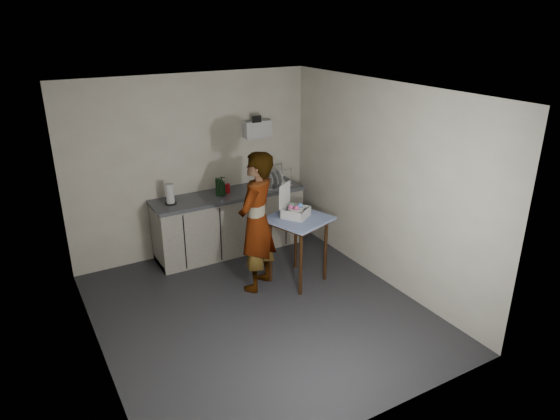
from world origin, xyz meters
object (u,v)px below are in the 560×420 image
soap_bottle (222,186)px  soda_can (228,188)px  dish_rack (275,182)px  standing_man (257,222)px  kitchen_counter (230,224)px  side_table (298,226)px  dark_bottle (218,187)px  bakery_box (294,210)px  paper_towel (170,194)px

soap_bottle → soda_can: (0.12, 0.08, -0.07)m
dish_rack → standing_man: bearing=-128.5°
kitchen_counter → soda_can: 0.55m
standing_man → soda_can: (0.14, 1.18, 0.07)m
side_table → standing_man: 0.56m
kitchen_counter → standing_man: size_ratio=1.24×
dark_bottle → dish_rack: 0.90m
soap_bottle → soda_can: soap_bottle is taller
kitchen_counter → bakery_box: bakery_box is taller
side_table → soda_can: (-0.40, 1.31, 0.19)m
kitchen_counter → soap_bottle: (-0.12, -0.05, 0.62)m
dark_bottle → bakery_box: bakery_box is taller
soap_bottle → dish_rack: dish_rack is taller
standing_man → bakery_box: 0.52m
soda_can → dark_bottle: dark_bottle is taller
kitchen_counter → paper_towel: (-0.86, 0.00, 0.62)m
soap_bottle → paper_towel: size_ratio=0.99×
paper_towel → dish_rack: bearing=-2.1°
side_table → dish_rack: bearing=56.1°
standing_man → dark_bottle: (-0.03, 1.13, 0.13)m
side_table → soda_can: size_ratio=6.84×
dark_bottle → dish_rack: size_ratio=0.60×
kitchen_counter → bakery_box: bearing=-72.9°
soda_can → dark_bottle: (-0.17, -0.05, 0.06)m
dark_bottle → kitchen_counter: bearing=8.0°
standing_man → soda_can: bearing=-133.2°
paper_towel → bakery_box: (1.24, -1.22, -0.05)m
side_table → bakery_box: (-0.03, 0.06, 0.21)m
paper_towel → dish_rack: (1.60, -0.06, -0.07)m
kitchen_counter → dark_bottle: 0.63m
soap_bottle → bakery_box: 1.27m
dish_rack → bakery_box: bearing=-107.3°
soda_can → standing_man: bearing=-96.7°
kitchen_counter → soap_bottle: soap_bottle is taller
standing_man → soap_bottle: standing_man is taller
kitchen_counter → dark_bottle: bearing=-172.0°
soda_can → dish_rack: (0.73, -0.09, 0.00)m
soap_bottle → soda_can: bearing=32.4°
soda_can → dark_bottle: 0.19m
soap_bottle → dark_bottle: 0.05m
soda_can → bakery_box: bearing=-73.5°
side_table → dark_bottle: bearing=95.7°
soda_can → bakery_box: bakery_box is taller
kitchen_counter → soda_can: bearing=81.3°
standing_man → side_table: bearing=129.8°
soap_bottle → dish_rack: bearing=-0.7°
standing_man → bakery_box: (0.51, -0.07, 0.09)m
kitchen_counter → dish_rack: (0.74, -0.06, 0.55)m
paper_towel → bakery_box: 1.74m
soap_bottle → side_table: bearing=-67.3°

